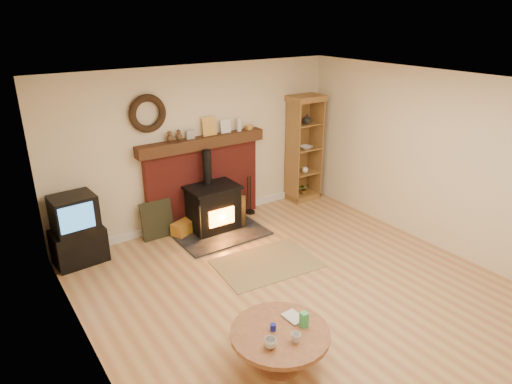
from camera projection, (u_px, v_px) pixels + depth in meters
ground at (306, 296)px, 5.76m from camera, size 5.50×5.50×0.00m
room_shell at (305, 165)px, 5.19m from camera, size 5.02×5.52×2.61m
chimney_breast at (203, 177)px, 7.51m from camera, size 2.20×0.22×1.78m
wood_stove at (214, 209)px, 7.35m from camera, size 1.40×1.00×1.32m
area_rug at (267, 263)px, 6.48m from camera, size 1.49×1.09×0.01m
tv_unit at (77, 231)px, 6.37m from camera, size 0.72×0.53×1.01m
curio_cabinet at (303, 148)px, 8.42m from camera, size 0.63×0.45×1.96m
firelog_box at (183, 228)px, 7.28m from camera, size 0.42×0.34×0.22m
leaning_painting at (157, 220)px, 7.13m from camera, size 0.51×0.14×0.61m
fire_tools at (250, 208)px, 8.07m from camera, size 0.16×0.16×0.70m
coffee_table at (280, 338)px, 4.50m from camera, size 0.99×0.99×0.58m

